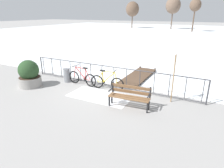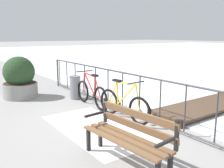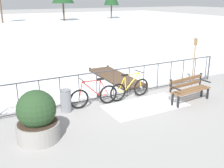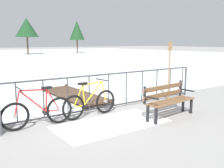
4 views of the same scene
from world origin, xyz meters
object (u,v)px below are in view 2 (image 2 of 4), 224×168
bicycle_near_railing (123,104)px  trash_bin (75,87)px  bicycle_second (91,93)px  park_bench (129,132)px  planter_with_shrub (19,79)px

bicycle_near_railing → trash_bin: bicycle_near_railing is taller
bicycle_near_railing → bicycle_second: size_ratio=1.00×
park_bench → planter_with_shrub: (-5.32, -0.18, 0.11)m
bicycle_second → trash_bin: size_ratio=2.34×
park_bench → planter_with_shrub: 5.32m
bicycle_near_railing → bicycle_second: bearing=-178.8°
trash_bin → planter_with_shrub: bearing=-131.7°
planter_with_shrub → bicycle_second: bearing=31.7°
planter_with_shrub → trash_bin: size_ratio=1.83×
bicycle_near_railing → bicycle_second: 1.43m
bicycle_second → planter_with_shrub: (-2.21, -1.37, 0.25)m
bicycle_near_railing → trash_bin: size_ratio=2.33×
bicycle_near_railing → park_bench: (1.68, -1.22, 0.14)m
park_bench → bicycle_second: bearing=159.1°
bicycle_second → park_bench: size_ratio=1.05×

